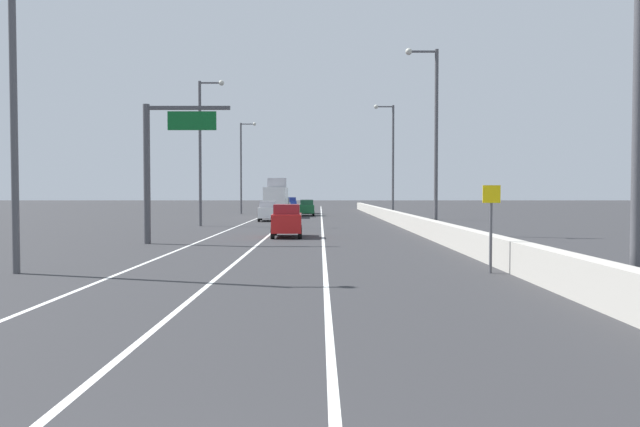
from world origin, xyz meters
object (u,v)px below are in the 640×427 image
lamp_post_right_second (436,130)px  car_white_2 (271,211)px  car_blue_0 (294,204)px  speed_advisory_sign (494,222)px  box_truck (279,199)px  lamp_post_left_far (246,162)px  car_green_4 (310,208)px  car_silver_5 (309,206)px  overhead_sign_gantry (164,156)px  car_red_3 (290,221)px  lamp_post_left_mid (206,144)px  lamp_post_right_near (634,20)px  lamp_post_left_near (23,73)px  lamp_post_right_third (394,155)px  car_gray_1 (286,206)px

lamp_post_right_second → car_white_2: size_ratio=2.64×
lamp_post_right_second → car_blue_0: 58.29m
speed_advisory_sign → box_truck: size_ratio=0.38×
speed_advisory_sign → lamp_post_left_far: (-16.02, 58.60, 5.03)m
car_green_4 → car_silver_5: (-0.20, 7.46, -0.01)m
car_blue_0 → car_white_2: 36.87m
overhead_sign_gantry → lamp_post_right_second: (15.85, 6.49, 2.06)m
lamp_post_left_far → car_red_3: 43.03m
speed_advisory_sign → lamp_post_right_second: 19.11m
lamp_post_left_mid → overhead_sign_gantry: bearing=-86.3°
lamp_post_right_near → lamp_post_left_near: same height
lamp_post_right_second → car_silver_5: size_ratio=2.89×
overhead_sign_gantry → lamp_post_right_near: lamp_post_right_near is taller
car_blue_0 → box_truck: bearing=-90.8°
overhead_sign_gantry → lamp_post_left_near: bearing=-97.3°
lamp_post_right_third → lamp_post_right_near: bearing=-90.2°
car_blue_0 → car_green_4: car_blue_0 is taller
lamp_post_right_near → lamp_post_left_near: size_ratio=1.00×
lamp_post_right_near → car_gray_1: (-12.08, 62.05, -5.74)m
lamp_post_left_far → car_green_4: (8.58, -6.39, -5.83)m
overhead_sign_gantry → box_truck: overhead_sign_gantry is taller
lamp_post_left_mid → car_red_3: size_ratio=2.97×
lamp_post_right_near → car_gray_1: size_ratio=2.96×
lamp_post_right_third → lamp_post_left_far: 23.69m
lamp_post_right_third → lamp_post_right_second: bearing=-90.5°
car_white_2 → box_truck: box_truck is taller
lamp_post_right_near → car_white_2: 46.43m
overhead_sign_gantry → box_truck: 36.33m
speed_advisory_sign → lamp_post_right_second: bearing=85.5°
overhead_sign_gantry → lamp_post_right_second: size_ratio=0.62×
lamp_post_right_second → car_silver_5: lamp_post_right_second is taller
overhead_sign_gantry → lamp_post_left_far: lamp_post_left_far is taller
car_blue_0 → car_green_4: size_ratio=0.87×
lamp_post_right_third → car_blue_0: lamp_post_right_third is taller
overhead_sign_gantry → lamp_post_right_third: 34.92m
lamp_post_right_second → lamp_post_left_near: bearing=-133.3°
car_red_3 → lamp_post_left_far: bearing=101.0°
speed_advisory_sign → car_green_4: 52.74m
box_truck → lamp_post_right_second: bearing=-67.4°
lamp_post_left_far → car_green_4: size_ratio=2.51×
lamp_post_right_near → lamp_post_right_second: size_ratio=1.00×
overhead_sign_gantry → lamp_post_left_mid: 17.54m
lamp_post_right_near → overhead_sign_gantry: bearing=131.5°
car_silver_5 → car_white_2: bearing=-98.7°
car_red_3 → box_truck: box_truck is taller
lamp_post_right_third → lamp_post_left_mid: (-17.18, -13.56, 0.00)m
lamp_post_left_far → car_blue_0: bearing=71.3°
speed_advisory_sign → lamp_post_right_near: 8.02m
speed_advisory_sign → lamp_post_right_near: lamp_post_right_near is taller
lamp_post_right_second → box_truck: bearing=112.6°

